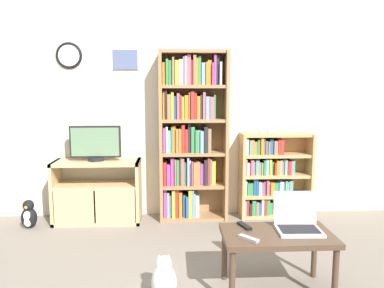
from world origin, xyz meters
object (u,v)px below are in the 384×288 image
Objects in this scene: tv_stand at (97,192)px; bookshelf_short at (271,176)px; bookshelf_tall at (190,135)px; television at (96,143)px; remote_near_laptop at (244,226)px; laptop at (297,221)px; penguin_figurine at (29,215)px; remote_far_from_laptop at (249,238)px; cat at (164,280)px; coffee_table at (277,241)px.

tv_stand is 0.97× the size of bookshelf_short.
bookshelf_tall is at bearing -178.80° from bookshelf_short.
television reaches higher than remote_near_laptop.
bookshelf_short is at bearing 3.02° from tv_stand.
laptop is 1.07× the size of penguin_figurine.
remote_far_from_laptop reaches higher than cat.
tv_stand reaches higher than coffee_table.
television is at bearing 105.52° from tv_stand.
remote_far_from_laptop is (-0.24, -0.12, 0.07)m from coffee_table.
television is 3.42× the size of remote_near_laptop.
bookshelf_tall is 11.66× the size of remote_near_laptop.
bookshelf_tall is 1.93× the size of bookshelf_short.
penguin_figurine is (-0.71, -0.19, -0.76)m from television.
remote_far_from_laptop is 0.31× the size of cat.
remote_far_from_laptop is at bearing -50.84° from tv_stand.
remote_far_from_laptop is at bearing -36.17° from penguin_figurine.
remote_far_from_laptop is at bearing -153.39° from laptop.
remote_near_laptop is at bearing -46.03° from tv_stand.
tv_stand is at bearing -74.48° from television.
bookshelf_short is 1.68m from remote_near_laptop.
cat is at bearing -170.59° from laptop.
television is 1.17× the size of cat.
bookshelf_tall reaches higher than coffee_table.
bookshelf_short is 2.99× the size of laptop.
bookshelf_tall reaches higher than tv_stand.
remote_far_from_laptop is (0.33, -1.79, -0.52)m from bookshelf_tall.
bookshelf_tall is 12.90× the size of remote_far_from_laptop.
bookshelf_short is at bearing 48.99° from remote_near_laptop.
coffee_table is at bearing -31.26° from penguin_figurine.
coffee_table is at bearing -44.32° from tv_stand.
penguin_figurine is (-2.10, 1.54, -0.32)m from remote_far_from_laptop.
bookshelf_tall is 1.66m from remote_near_laptop.
bookshelf_tall is 1.89m from remote_far_from_laptop.
coffee_table is (1.62, -1.59, 0.04)m from tv_stand.
television is 2.27m from remote_far_from_laptop.
laptop reaches higher than remote_near_laptop.
penguin_figurine is at bearing 153.97° from laptop.
laptop is at bearing 5.12° from cat.
remote_near_laptop is 0.25m from remote_far_from_laptop.
television is 1.07m from bookshelf_tall.
penguin_figurine is at bearing -171.91° from bookshelf_tall.
remote_near_laptop is 1.11× the size of remote_far_from_laptop.
remote_near_laptop reaches higher than cat.
cat is at bearing -46.60° from remote_far_from_laptop.
television is 0.57× the size of bookshelf_short.
cat is (-1.22, -1.75, -0.35)m from bookshelf_short.
remote_far_from_laptop is at bearing -153.81° from coffee_table.
tv_stand is at bearing 113.78° from cat.
remote_near_laptop is 0.53× the size of penguin_figurine.
tv_stand is 6.47× the size of remote_far_from_laptop.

